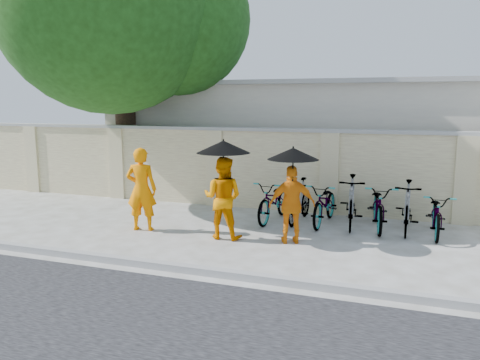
% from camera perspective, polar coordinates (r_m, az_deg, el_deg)
% --- Properties ---
extents(ground, '(80.00, 80.00, 0.00)m').
position_cam_1_polar(ground, '(9.42, -4.44, -7.39)').
color(ground, silver).
extents(kerb, '(40.00, 0.16, 0.12)m').
position_cam_1_polar(kerb, '(7.95, -9.41, -10.27)').
color(kerb, '#989898').
rests_on(kerb, ground).
extents(compound_wall, '(20.00, 0.30, 2.00)m').
position_cam_1_polar(compound_wall, '(11.87, 6.15, 1.07)').
color(compound_wall, beige).
rests_on(compound_wall, ground).
extents(building_behind, '(14.00, 6.00, 3.20)m').
position_cam_1_polar(building_behind, '(15.38, 13.06, 5.04)').
color(building_behind, beige).
rests_on(building_behind, ground).
extents(shade_tree, '(6.70, 6.20, 8.20)m').
position_cam_1_polar(shade_tree, '(13.59, -14.48, 19.25)').
color(shade_tree, brown).
rests_on(shade_tree, ground).
extents(monk_left, '(0.73, 0.56, 1.79)m').
position_cam_1_polar(monk_left, '(10.18, -11.92, -1.11)').
color(monk_left, '#FF8200').
rests_on(monk_left, ground).
extents(monk_center, '(0.82, 0.65, 1.66)m').
position_cam_1_polar(monk_center, '(9.39, -2.11, -2.18)').
color(monk_center, orange).
rests_on(monk_center, ground).
extents(parasol_center, '(1.06, 1.06, 1.05)m').
position_cam_1_polar(parasol_center, '(9.14, -2.04, 4.07)').
color(parasol_center, black).
rests_on(parasol_center, ground).
extents(monk_right, '(0.97, 0.67, 1.53)m').
position_cam_1_polar(monk_right, '(9.12, 6.36, -3.01)').
color(monk_right, orange).
rests_on(monk_right, ground).
extents(parasol_right, '(0.98, 0.98, 1.01)m').
position_cam_1_polar(parasol_right, '(8.87, 6.49, 3.21)').
color(parasol_right, black).
rests_on(parasol_right, ground).
extents(bike_0, '(0.82, 1.87, 0.95)m').
position_cam_1_polar(bike_0, '(10.85, 4.19, -2.52)').
color(bike_0, '#999AB1').
rests_on(bike_0, ground).
extents(bike_1, '(0.60, 1.70, 1.00)m').
position_cam_1_polar(bike_1, '(10.77, 7.27, -2.52)').
color(bike_1, '#999AB1').
rests_on(bike_1, ground).
extents(bike_2, '(0.78, 1.86, 0.95)m').
position_cam_1_polar(bike_2, '(10.69, 10.33, -2.83)').
color(bike_2, '#999AB1').
rests_on(bike_2, ground).
extents(bike_3, '(0.68, 1.92, 1.13)m').
position_cam_1_polar(bike_3, '(10.59, 13.44, -2.56)').
color(bike_3, '#999AB1').
rests_on(bike_3, ground).
extents(bike_4, '(0.88, 1.96, 0.99)m').
position_cam_1_polar(bike_4, '(10.58, 16.56, -3.09)').
color(bike_4, '#999AB1').
rests_on(bike_4, ground).
extents(bike_5, '(0.56, 1.82, 1.08)m').
position_cam_1_polar(bike_5, '(10.49, 19.72, -3.11)').
color(bike_5, '#999AB1').
rests_on(bike_5, ground).
extents(bike_6, '(0.61, 1.72, 0.90)m').
position_cam_1_polar(bike_6, '(10.45, 22.88, -3.86)').
color(bike_6, '#999AB1').
rests_on(bike_6, ground).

